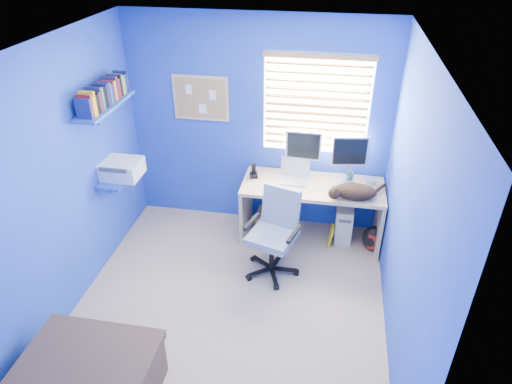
% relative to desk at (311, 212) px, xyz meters
% --- Properties ---
extents(floor, '(3.00, 3.20, 0.00)m').
position_rel_desk_xyz_m(floor, '(-0.69, -1.26, -0.37)').
color(floor, tan).
rests_on(floor, ground).
extents(ceiling, '(3.00, 3.20, 0.00)m').
position_rel_desk_xyz_m(ceiling, '(-0.69, -1.26, 2.13)').
color(ceiling, white).
rests_on(ceiling, wall_back).
extents(wall_back, '(3.00, 0.01, 2.50)m').
position_rel_desk_xyz_m(wall_back, '(-0.69, 0.34, 0.88)').
color(wall_back, '#1E3FA9').
rests_on(wall_back, ground).
extents(wall_front, '(3.00, 0.01, 2.50)m').
position_rel_desk_xyz_m(wall_front, '(-0.69, -2.86, 0.88)').
color(wall_front, '#1E3FA9').
rests_on(wall_front, ground).
extents(wall_left, '(0.01, 3.20, 2.50)m').
position_rel_desk_xyz_m(wall_left, '(-2.19, -1.26, 0.88)').
color(wall_left, '#1E3FA9').
rests_on(wall_left, ground).
extents(wall_right, '(0.01, 3.20, 2.50)m').
position_rel_desk_xyz_m(wall_right, '(0.81, -1.26, 0.88)').
color(wall_right, '#1E3FA9').
rests_on(wall_right, ground).
extents(desk, '(1.58, 0.65, 0.74)m').
position_rel_desk_xyz_m(desk, '(0.00, 0.00, 0.00)').
color(desk, tan).
rests_on(desk, floor).
extents(laptop, '(0.34, 0.28, 0.22)m').
position_rel_desk_xyz_m(laptop, '(-0.23, 0.05, 0.48)').
color(laptop, silver).
rests_on(laptop, desk).
extents(monitor_left, '(0.40, 0.13, 0.54)m').
position_rel_desk_xyz_m(monitor_left, '(-0.15, 0.23, 0.64)').
color(monitor_left, silver).
rests_on(monitor_left, desk).
extents(monitor_right, '(0.41, 0.18, 0.54)m').
position_rel_desk_xyz_m(monitor_right, '(0.37, 0.18, 0.64)').
color(monitor_right, silver).
rests_on(monitor_right, desk).
extents(phone, '(0.12, 0.13, 0.17)m').
position_rel_desk_xyz_m(phone, '(-0.69, 0.07, 0.45)').
color(phone, black).
rests_on(phone, desk).
extents(mug, '(0.10, 0.09, 0.10)m').
position_rel_desk_xyz_m(mug, '(0.39, 0.17, 0.42)').
color(mug, '#2C7460').
rests_on(mug, desk).
extents(cd_spindle, '(0.13, 0.13, 0.07)m').
position_rel_desk_xyz_m(cd_spindle, '(0.62, 0.13, 0.41)').
color(cd_spindle, silver).
rests_on(cd_spindle, desk).
extents(cat, '(0.51, 0.40, 0.16)m').
position_rel_desk_xyz_m(cat, '(0.45, -0.20, 0.45)').
color(cat, black).
rests_on(cat, desk).
extents(tower_pc, '(0.19, 0.44, 0.45)m').
position_rel_desk_xyz_m(tower_pc, '(0.39, 0.13, -0.14)').
color(tower_pc, beige).
rests_on(tower_pc, floor).
extents(drawer_boxes, '(0.35, 0.28, 0.27)m').
position_rel_desk_xyz_m(drawer_boxes, '(-0.47, 0.08, -0.23)').
color(drawer_boxes, tan).
rests_on(drawer_boxes, floor).
extents(yellow_book, '(0.03, 0.17, 0.24)m').
position_rel_desk_xyz_m(yellow_book, '(0.25, -0.07, -0.25)').
color(yellow_book, yellow).
rests_on(yellow_book, floor).
extents(backpack, '(0.32, 0.28, 0.32)m').
position_rel_desk_xyz_m(backpack, '(0.74, -0.09, -0.21)').
color(backpack, black).
rests_on(backpack, floor).
extents(bed_corner, '(0.96, 0.68, 0.46)m').
position_rel_desk_xyz_m(bed_corner, '(-1.52, -2.40, -0.14)').
color(bed_corner, brown).
rests_on(bed_corner, floor).
extents(office_chair, '(0.68, 0.68, 0.94)m').
position_rel_desk_xyz_m(office_chair, '(-0.34, -0.63, -0.02)').
color(office_chair, black).
rests_on(office_chair, floor).
extents(window_blinds, '(1.15, 0.05, 1.10)m').
position_rel_desk_xyz_m(window_blinds, '(-0.04, 0.31, 1.18)').
color(window_blinds, white).
rests_on(window_blinds, ground).
extents(corkboard, '(0.64, 0.02, 0.52)m').
position_rel_desk_xyz_m(corkboard, '(-1.34, 0.33, 1.18)').
color(corkboard, tan).
rests_on(corkboard, ground).
extents(wall_shelves, '(0.42, 0.90, 1.05)m').
position_rel_desk_xyz_m(wall_shelves, '(-2.04, -0.51, 1.06)').
color(wall_shelves, '#254DB7').
rests_on(wall_shelves, ground).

